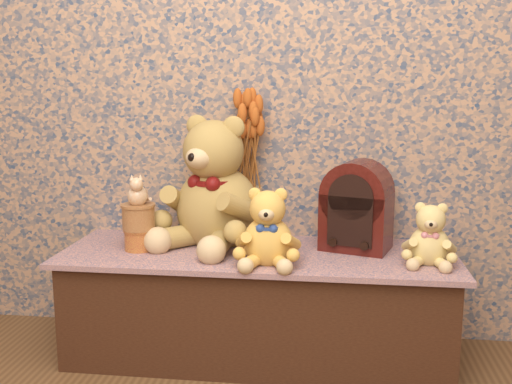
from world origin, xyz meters
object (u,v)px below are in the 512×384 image
teddy_large (217,176)px  biscuit_tin_lower (139,239)px  teddy_medium (268,223)px  teddy_small (430,231)px  cat_figurine (137,189)px  cathedral_radio (357,205)px  ceramic_vase (246,214)px

teddy_large → biscuit_tin_lower: bearing=-130.8°
teddy_medium → teddy_large: bearing=132.0°
teddy_small → biscuit_tin_lower: 1.08m
teddy_large → teddy_small: 0.83m
teddy_medium → cat_figurine: 0.53m
teddy_medium → cat_figurine: cat_figurine is taller
cathedral_radio → ceramic_vase: bearing=-172.9°
cathedral_radio → cat_figurine: bearing=-154.4°
cathedral_radio → biscuit_tin_lower: cathedral_radio is taller
teddy_medium → teddy_small: (0.57, 0.07, -0.03)m
cathedral_radio → ceramic_vase: 0.45m
teddy_medium → cat_figurine: size_ratio=2.38×
biscuit_tin_lower → cat_figurine: cat_figurine is taller
cathedral_radio → ceramic_vase: cathedral_radio is taller
teddy_large → teddy_small: bearing=11.6°
teddy_large → cathedral_radio: (0.54, -0.02, -0.10)m
teddy_small → cat_figurine: size_ratio=1.93×
cat_figurine → cathedral_radio: bearing=-4.9°
teddy_large → cathedral_radio: size_ratio=1.59×
teddy_large → biscuit_tin_lower: teddy_large is taller
teddy_large → cat_figurine: size_ratio=4.45×
teddy_small → cathedral_radio: (-0.25, 0.15, 0.05)m
ceramic_vase → cat_figurine: 0.45m
teddy_small → cathedral_radio: bearing=156.2°
teddy_small → biscuit_tin_lower: teddy_small is taller
teddy_medium → ceramic_vase: bearing=110.4°
teddy_medium → ceramic_vase: 0.33m
cat_figurine → teddy_large: bearing=12.5°
teddy_large → biscuit_tin_lower: (-0.28, -0.14, -0.23)m
teddy_small → ceramic_vase: size_ratio=1.09×
ceramic_vase → biscuit_tin_lower: 0.44m
teddy_large → cat_figurine: bearing=-130.8°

